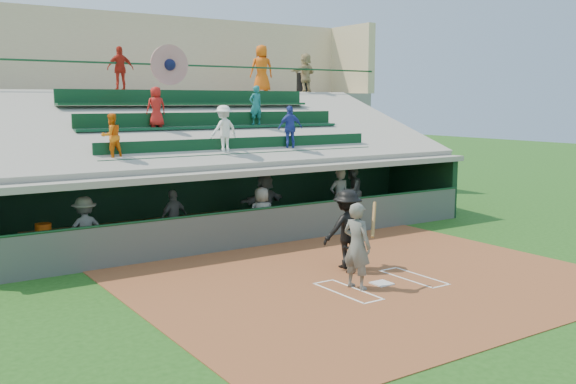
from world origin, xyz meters
TOP-DOWN VIEW (x-y plane):
  - ground at (0.00, 0.00)m, footprint 100.00×100.00m
  - dirt_slab at (0.00, 0.50)m, footprint 11.00×9.00m
  - home_plate at (0.00, 0.00)m, footprint 0.43×0.43m
  - batters_box_chalk at (0.00, 0.00)m, footprint 2.65×1.85m
  - dugout_floor at (0.00, 6.75)m, footprint 16.00×3.50m
  - concourse_slab at (0.00, 13.50)m, footprint 20.00×3.00m
  - grandstand at (-0.01, 10.51)m, footprint 20.40×10.40m
  - batter_at_plate at (-0.71, 0.07)m, footprint 0.94×0.83m
  - catcher at (0.09, 1.19)m, footprint 0.63×0.51m
  - home_umpire at (0.28, 1.65)m, footprint 1.38×0.90m
  - dugout_bench at (0.22, 8.07)m, footprint 16.55×1.89m
  - white_table at (-6.09, 6.16)m, footprint 0.85×0.71m
  - water_cooler at (-6.11, 6.23)m, footprint 0.41×0.41m
  - dugout_player_a at (-5.16, 5.82)m, footprint 1.15×0.68m
  - dugout_player_b at (-2.38, 6.42)m, footprint 1.04×0.67m
  - dugout_player_c at (-0.09, 5.23)m, footprint 0.92×0.70m
  - dugout_player_d at (0.92, 6.68)m, footprint 1.82×0.87m
  - dugout_player_e at (3.42, 5.96)m, footprint 0.76×0.54m
  - dugout_player_f at (4.82, 7.01)m, footprint 1.13×1.02m
  - trash_bin at (6.66, 12.74)m, footprint 0.59×0.59m
  - concourse_staff_a at (-1.88, 12.04)m, footprint 0.99×0.51m
  - concourse_staff_b at (4.40, 12.56)m, footprint 1.11×0.88m
  - concourse_staff_c at (6.43, 12.23)m, footprint 1.66×1.01m

SIDE VIEW (x-z plane):
  - ground at x=0.00m, z-range 0.00..0.00m
  - dirt_slab at x=0.00m, z-range 0.00..0.02m
  - dugout_floor at x=0.00m, z-range 0.00..0.04m
  - batters_box_chalk at x=0.00m, z-range 0.02..0.03m
  - home_plate at x=0.00m, z-range 0.02..0.05m
  - dugout_bench at x=0.22m, z-range 0.04..0.54m
  - white_table at x=-6.09m, z-range 0.04..0.70m
  - catcher at x=0.09m, z-range 0.02..1.23m
  - dugout_player_b at x=-2.38m, z-range 0.04..1.68m
  - dugout_player_c at x=-0.09m, z-range 0.04..1.73m
  - water_cooler at x=-6.11m, z-range 0.70..1.11m
  - dugout_player_a at x=-5.16m, z-range 0.04..1.78m
  - dugout_player_d at x=0.92m, z-range 0.04..1.93m
  - dugout_player_f at x=4.82m, z-range 0.04..1.96m
  - batter_at_plate at x=-0.71m, z-range 0.03..2.00m
  - home_umpire at x=0.28m, z-range 0.02..2.03m
  - dugout_player_e at x=3.42m, z-range 0.04..2.01m
  - grandstand at x=-0.01m, z-range -1.64..6.16m
  - concourse_slab at x=0.00m, z-range 0.00..4.60m
  - trash_bin at x=6.66m, z-range 4.60..5.48m
  - concourse_staff_a at x=-1.88m, z-range 4.60..6.21m
  - concourse_staff_c at x=6.43m, z-range 4.60..6.31m
  - concourse_staff_b at x=4.40m, z-range 4.60..6.58m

